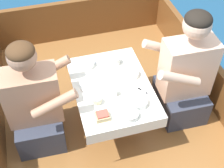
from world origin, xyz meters
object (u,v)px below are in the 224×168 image
at_px(person_port, 35,105).
at_px(coffee_cup_starboard, 114,92).
at_px(person_starboard, 185,77).
at_px(sandwich, 102,116).
at_px(coffee_cup_port, 116,60).
at_px(tin_can, 97,100).

bearing_deg(person_port, coffee_cup_starboard, -7.80).
height_order(person_port, coffee_cup_starboard, person_port).
height_order(person_port, person_starboard, person_starboard).
bearing_deg(sandwich, coffee_cup_port, 64.81).
distance_m(person_starboard, sandwich, 0.79).
xyz_separation_m(sandwich, coffee_cup_starboard, (0.14, 0.20, -0.00)).
distance_m(person_port, tin_can, 0.47).
bearing_deg(person_starboard, sandwich, 20.32).
distance_m(person_starboard, coffee_cup_port, 0.57).
bearing_deg(person_starboard, person_port, -0.70).
bearing_deg(coffee_cup_starboard, coffee_cup_port, 71.54).
bearing_deg(sandwich, coffee_cup_starboard, 54.95).
relative_size(coffee_cup_starboard, tin_can, 1.32).
relative_size(coffee_cup_port, coffee_cup_starboard, 1.13).
xyz_separation_m(person_port, sandwich, (0.44, -0.30, 0.08)).
bearing_deg(tin_can, coffee_cup_port, 56.67).
bearing_deg(sandwich, person_port, 145.72).
bearing_deg(sandwich, person_starboard, 18.56).
relative_size(person_port, sandwich, 9.75).
height_order(person_port, sandwich, person_port).
xyz_separation_m(person_starboard, coffee_cup_starboard, (-0.61, -0.05, 0.05)).
bearing_deg(tin_can, sandwich, -90.38).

